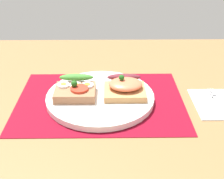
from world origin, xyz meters
TOP-DOWN VIEW (x-y plane):
  - ground_plane at (0.00, 0.00)cm, footprint 120.00×90.00cm
  - placemat at (0.00, 0.00)cm, footprint 42.29×30.19cm
  - plate at (0.00, 0.00)cm, footprint 27.33×27.33cm
  - sandwich_egg_tomato at (-6.14, 0.05)cm, footprint 10.04×9.49cm
  - sandwich_salmon at (6.27, 0.78)cm, footprint 10.39×10.04cm
  - napkin at (29.67, -2.02)cm, footprint 12.20×14.28cm
  - fork at (29.47, -1.63)cm, footprint 1.62×13.06cm

SIDE VIEW (x-z plane):
  - ground_plane at x=0.00cm, z-range -3.20..0.00cm
  - placemat at x=0.00cm, z-range 0.00..0.30cm
  - napkin at x=29.67cm, z-range 0.00..0.60cm
  - fork at x=29.47cm, z-range 0.60..0.92cm
  - plate at x=0.00cm, z-range 0.30..1.81cm
  - sandwich_egg_tomato at x=-6.14cm, z-range 1.20..5.58cm
  - sandwich_salmon at x=6.27cm, z-range 1.03..6.26cm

